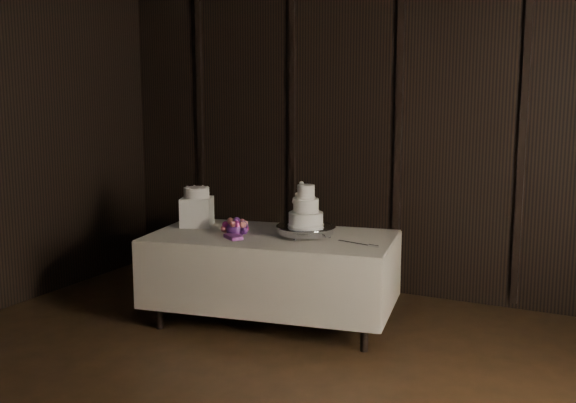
{
  "coord_description": "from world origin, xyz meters",
  "views": [
    {
      "loc": [
        1.87,
        -2.6,
        1.93
      ],
      "look_at": [
        -0.51,
        2.18,
        1.05
      ],
      "focal_mm": 42.0,
      "sensor_mm": 36.0,
      "label": 1
    }
  ],
  "objects": [
    {
      "name": "box_pedestal",
      "position": [
        -1.42,
        2.23,
        0.89
      ],
      "size": [
        0.34,
        0.34,
        0.25
      ],
      "primitive_type": "cube",
      "rotation": [
        0.0,
        0.0,
        0.4
      ],
      "color": "white",
      "rests_on": "display_table"
    },
    {
      "name": "bouquet",
      "position": [
        -0.92,
        2.04,
        0.82
      ],
      "size": [
        0.45,
        0.47,
        0.18
      ],
      "primitive_type": null,
      "rotation": [
        0.0,
        0.0,
        -0.6
      ],
      "color": "#B75159",
      "rests_on": "display_table"
    },
    {
      "name": "wedding_cake",
      "position": [
        -0.4,
        2.23,
        0.98
      ],
      "size": [
        0.32,
        0.28,
        0.33
      ],
      "rotation": [
        0.0,
        0.0,
        -0.42
      ],
      "color": "white",
      "rests_on": "cake_stand"
    },
    {
      "name": "display_table",
      "position": [
        -0.66,
        2.18,
        0.42
      ],
      "size": [
        2.14,
        1.36,
        0.76
      ],
      "rotation": [
        0.0,
        0.0,
        0.17
      ],
      "color": "beige",
      "rests_on": "ground"
    },
    {
      "name": "cake_knife",
      "position": [
        0.06,
        2.18,
        0.77
      ],
      "size": [
        0.37,
        0.11,
        0.01
      ],
      "primitive_type": "cube",
      "rotation": [
        0.0,
        0.0,
        -0.23
      ],
      "color": "silver",
      "rests_on": "display_table"
    },
    {
      "name": "room",
      "position": [
        0.0,
        0.0,
        1.5
      ],
      "size": [
        6.08,
        7.08,
        3.08
      ],
      "color": "black",
      "rests_on": "ground"
    },
    {
      "name": "small_cake",
      "position": [
        -1.42,
        2.23,
        1.05
      ],
      "size": [
        0.25,
        0.25,
        0.09
      ],
      "primitive_type": "cylinder",
      "rotation": [
        0.0,
        0.0,
        0.16
      ],
      "color": "white",
      "rests_on": "box_pedestal"
    },
    {
      "name": "cake_stand",
      "position": [
        -0.38,
        2.24,
        0.81
      ],
      "size": [
        0.57,
        0.57,
        0.09
      ],
      "primitive_type": "cylinder",
      "rotation": [
        0.0,
        0.0,
        0.2
      ],
      "color": "silver",
      "rests_on": "display_table"
    }
  ]
}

